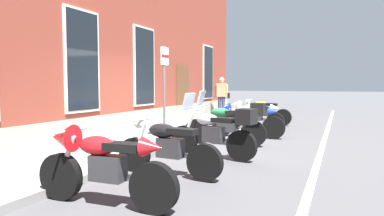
{
  "coord_description": "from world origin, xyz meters",
  "views": [
    {
      "loc": [
        -8.2,
        -3.58,
        1.53
      ],
      "look_at": [
        0.36,
        0.11,
        0.89
      ],
      "focal_mm": 32.31,
      "sensor_mm": 36.0,
      "label": 1
    }
  ],
  "objects_px": {
    "motorcycle_yellow_naked": "(263,112)",
    "motorcycle_silver_touring": "(216,131)",
    "pedestrian_tan_coat": "(222,94)",
    "parking_sign": "(164,79)",
    "pedestrian_blue_top": "(221,95)",
    "motorcycle_blue_sport": "(244,119)",
    "motorcycle_green_touring": "(229,123)",
    "motorcycle_black_naked": "(167,148)",
    "motorcycle_red_sport": "(99,162)",
    "motorcycle_white_sport": "(252,114)"
  },
  "relations": [
    {
      "from": "motorcycle_yellow_naked",
      "to": "motorcycle_silver_touring",
      "type": "bearing_deg",
      "value": -176.69
    },
    {
      "from": "pedestrian_tan_coat",
      "to": "motorcycle_silver_touring",
      "type": "bearing_deg",
      "value": -162.4
    },
    {
      "from": "pedestrian_tan_coat",
      "to": "parking_sign",
      "type": "bearing_deg",
      "value": -173.93
    },
    {
      "from": "pedestrian_blue_top",
      "to": "parking_sign",
      "type": "xyz_separation_m",
      "value": [
        -7.68,
        -1.04,
        0.62
      ]
    },
    {
      "from": "motorcycle_blue_sport",
      "to": "parking_sign",
      "type": "bearing_deg",
      "value": 139.48
    },
    {
      "from": "motorcycle_green_touring",
      "to": "parking_sign",
      "type": "height_order",
      "value": "parking_sign"
    },
    {
      "from": "motorcycle_blue_sport",
      "to": "motorcycle_black_naked",
      "type": "bearing_deg",
      "value": 178.75
    },
    {
      "from": "motorcycle_red_sport",
      "to": "motorcycle_silver_touring",
      "type": "height_order",
      "value": "motorcycle_silver_touring"
    },
    {
      "from": "motorcycle_blue_sport",
      "to": "pedestrian_tan_coat",
      "type": "relative_size",
      "value": 1.25
    },
    {
      "from": "motorcycle_red_sport",
      "to": "motorcycle_silver_touring",
      "type": "bearing_deg",
      "value": -7.39
    },
    {
      "from": "motorcycle_green_touring",
      "to": "parking_sign",
      "type": "xyz_separation_m",
      "value": [
        -0.43,
        1.58,
        1.09
      ]
    },
    {
      "from": "motorcycle_silver_touring",
      "to": "parking_sign",
      "type": "xyz_separation_m",
      "value": [
        1.13,
        1.8,
        1.1
      ]
    },
    {
      "from": "pedestrian_tan_coat",
      "to": "pedestrian_blue_top",
      "type": "height_order",
      "value": "pedestrian_tan_coat"
    },
    {
      "from": "motorcycle_silver_touring",
      "to": "parking_sign",
      "type": "relative_size",
      "value": 0.85
    },
    {
      "from": "motorcycle_yellow_naked",
      "to": "motorcycle_black_naked",
      "type": "bearing_deg",
      "value": -179.46
    },
    {
      "from": "motorcycle_red_sport",
      "to": "motorcycle_white_sport",
      "type": "xyz_separation_m",
      "value": [
        7.97,
        -0.02,
        -0.01
      ]
    },
    {
      "from": "motorcycle_red_sport",
      "to": "motorcycle_yellow_naked",
      "type": "xyz_separation_m",
      "value": [
        9.63,
        -0.05,
        -0.08
      ]
    },
    {
      "from": "motorcycle_silver_touring",
      "to": "parking_sign",
      "type": "bearing_deg",
      "value": 57.74
    },
    {
      "from": "motorcycle_red_sport",
      "to": "motorcycle_green_touring",
      "type": "relative_size",
      "value": 0.95
    },
    {
      "from": "motorcycle_silver_touring",
      "to": "motorcycle_white_sport",
      "type": "relative_size",
      "value": 0.97
    },
    {
      "from": "motorcycle_black_naked",
      "to": "pedestrian_blue_top",
      "type": "height_order",
      "value": "pedestrian_blue_top"
    },
    {
      "from": "motorcycle_black_naked",
      "to": "motorcycle_white_sport",
      "type": "xyz_separation_m",
      "value": [
        6.37,
        0.1,
        0.07
      ]
    },
    {
      "from": "parking_sign",
      "to": "motorcycle_red_sport",
      "type": "bearing_deg",
      "value": -162.44
    },
    {
      "from": "motorcycle_blue_sport",
      "to": "motorcycle_silver_touring",
      "type": "bearing_deg",
      "value": -176.35
    },
    {
      "from": "motorcycle_black_naked",
      "to": "parking_sign",
      "type": "relative_size",
      "value": 0.83
    },
    {
      "from": "motorcycle_yellow_naked",
      "to": "pedestrian_blue_top",
      "type": "bearing_deg",
      "value": 45.58
    },
    {
      "from": "motorcycle_green_touring",
      "to": "motorcycle_white_sport",
      "type": "xyz_separation_m",
      "value": [
        3.17,
        0.18,
        -0.03
      ]
    },
    {
      "from": "motorcycle_black_naked",
      "to": "parking_sign",
      "type": "height_order",
      "value": "parking_sign"
    },
    {
      "from": "motorcycle_silver_touring",
      "to": "pedestrian_blue_top",
      "type": "xyz_separation_m",
      "value": [
        8.82,
        2.84,
        0.48
      ]
    },
    {
      "from": "pedestrian_blue_top",
      "to": "parking_sign",
      "type": "distance_m",
      "value": 7.78
    },
    {
      "from": "pedestrian_tan_coat",
      "to": "motorcycle_white_sport",
      "type": "bearing_deg",
      "value": -146.54
    },
    {
      "from": "motorcycle_silver_touring",
      "to": "parking_sign",
      "type": "distance_m",
      "value": 2.39
    },
    {
      "from": "parking_sign",
      "to": "pedestrian_tan_coat",
      "type": "bearing_deg",
      "value": 6.07
    },
    {
      "from": "pedestrian_blue_top",
      "to": "motorcycle_red_sport",
      "type": "bearing_deg",
      "value": -168.64
    },
    {
      "from": "motorcycle_blue_sport",
      "to": "pedestrian_tan_coat",
      "type": "bearing_deg",
      "value": 25.26
    },
    {
      "from": "motorcycle_red_sport",
      "to": "motorcycle_silver_touring",
      "type": "xyz_separation_m",
      "value": [
        3.23,
        -0.42,
        0.0
      ]
    },
    {
      "from": "motorcycle_black_naked",
      "to": "motorcycle_blue_sport",
      "type": "xyz_separation_m",
      "value": [
        4.65,
        -0.1,
        0.07
      ]
    },
    {
      "from": "motorcycle_blue_sport",
      "to": "motorcycle_yellow_naked",
      "type": "relative_size",
      "value": 1.0
    },
    {
      "from": "motorcycle_red_sport",
      "to": "parking_sign",
      "type": "distance_m",
      "value": 4.71
    },
    {
      "from": "motorcycle_white_sport",
      "to": "parking_sign",
      "type": "xyz_separation_m",
      "value": [
        -3.6,
        1.4,
        1.12
      ]
    },
    {
      "from": "motorcycle_red_sport",
      "to": "pedestrian_tan_coat",
      "type": "relative_size",
      "value": 1.17
    },
    {
      "from": "motorcycle_red_sport",
      "to": "motorcycle_blue_sport",
      "type": "bearing_deg",
      "value": -2.07
    },
    {
      "from": "motorcycle_red_sport",
      "to": "motorcycle_yellow_naked",
      "type": "height_order",
      "value": "motorcycle_red_sport"
    },
    {
      "from": "motorcycle_blue_sport",
      "to": "pedestrian_blue_top",
      "type": "bearing_deg",
      "value": 24.5
    },
    {
      "from": "motorcycle_blue_sport",
      "to": "motorcycle_yellow_naked",
      "type": "distance_m",
      "value": 3.39
    },
    {
      "from": "motorcycle_red_sport",
      "to": "motorcycle_silver_touring",
      "type": "distance_m",
      "value": 3.25
    },
    {
      "from": "motorcycle_red_sport",
      "to": "pedestrian_tan_coat",
      "type": "height_order",
      "value": "pedestrian_tan_coat"
    },
    {
      "from": "motorcycle_black_naked",
      "to": "motorcycle_yellow_naked",
      "type": "xyz_separation_m",
      "value": [
        8.03,
        0.08,
        0.0
      ]
    },
    {
      "from": "motorcycle_green_touring",
      "to": "motorcycle_blue_sport",
      "type": "relative_size",
      "value": 0.99
    },
    {
      "from": "motorcycle_red_sport",
      "to": "parking_sign",
      "type": "xyz_separation_m",
      "value": [
        4.36,
        1.38,
        1.1
      ]
    }
  ]
}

